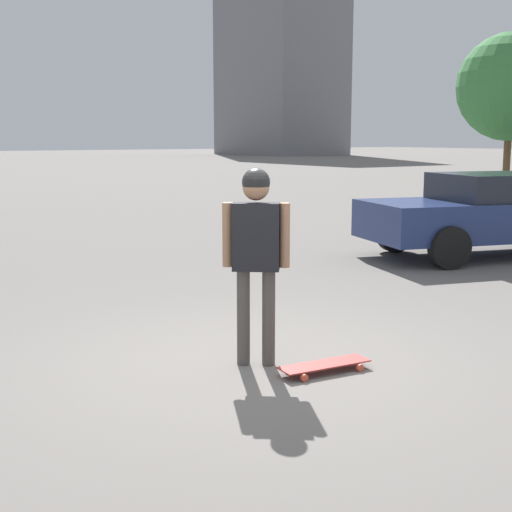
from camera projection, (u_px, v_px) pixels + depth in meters
name	position (u px, v px, depth m)	size (l,w,h in m)	color
ground_plane	(256.00, 364.00, 6.56)	(220.00, 220.00, 0.00)	slate
person	(256.00, 241.00, 6.37)	(0.42, 0.50, 1.80)	#4C4742
skateboard	(324.00, 365.00, 6.33)	(0.36, 0.88, 0.08)	#A5332D
car_parked_near	(494.00, 213.00, 12.45)	(3.05, 4.89, 1.45)	navy
building_block_distant	(280.00, 32.00, 85.31)	(14.85, 9.97, 29.21)	slate
tree_distant	(511.00, 87.00, 35.33)	(5.33, 5.33, 7.21)	brown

